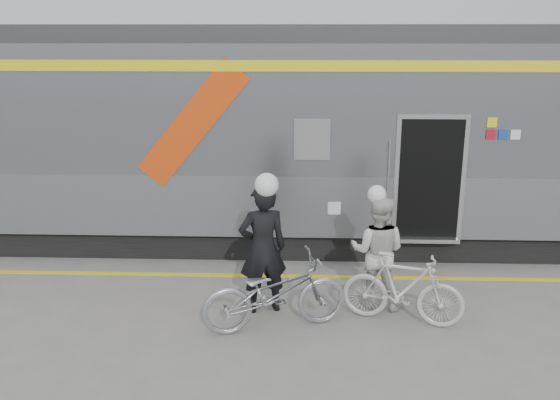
{
  "coord_description": "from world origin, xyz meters",
  "views": [
    {
      "loc": [
        -0.33,
        -7.12,
        4.0
      ],
      "look_at": [
        -0.65,
        1.6,
        1.5
      ],
      "focal_mm": 38.0,
      "sensor_mm": 36.0,
      "label": 1
    }
  ],
  "objects_px": {
    "bicycle_left": "(275,293)",
    "woman": "(378,252)",
    "bicycle_right": "(403,288)",
    "man": "(263,249)"
  },
  "relations": [
    {
      "from": "bicycle_left",
      "to": "woman",
      "type": "height_order",
      "value": "woman"
    },
    {
      "from": "bicycle_left",
      "to": "bicycle_right",
      "type": "height_order",
      "value": "bicycle_left"
    },
    {
      "from": "bicycle_left",
      "to": "woman",
      "type": "relative_size",
      "value": 1.18
    },
    {
      "from": "man",
      "to": "bicycle_left",
      "type": "bearing_deg",
      "value": 93.36
    },
    {
      "from": "woman",
      "to": "bicycle_right",
      "type": "distance_m",
      "value": 0.71
    },
    {
      "from": "bicycle_left",
      "to": "bicycle_right",
      "type": "xyz_separation_m",
      "value": [
        1.79,
        0.24,
        -0.01
      ]
    },
    {
      "from": "man",
      "to": "woman",
      "type": "relative_size",
      "value": 1.13
    },
    {
      "from": "bicycle_right",
      "to": "woman",
      "type": "bearing_deg",
      "value": 45.02
    },
    {
      "from": "bicycle_left",
      "to": "woman",
      "type": "distance_m",
      "value": 1.72
    },
    {
      "from": "man",
      "to": "bicycle_left",
      "type": "height_order",
      "value": "man"
    }
  ]
}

